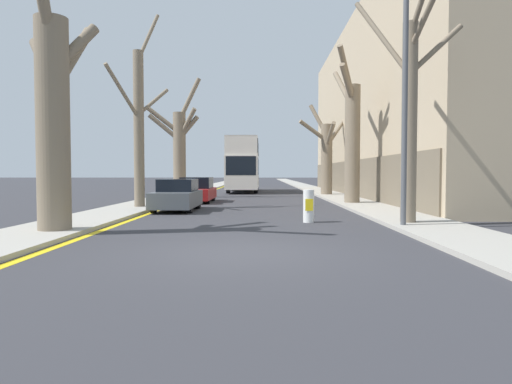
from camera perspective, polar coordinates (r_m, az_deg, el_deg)
ground_plane at (r=9.53m, az=-2.18°, el=-7.57°), size 300.00×300.00×0.00m
sidewalk_left at (r=59.69m, az=-4.97°, el=0.87°), size 2.39×120.00×0.12m
sidewalk_right at (r=59.61m, az=5.57°, el=0.87°), size 2.39×120.00×0.12m
building_facade_right at (r=35.14m, az=19.60°, el=9.80°), size 10.08×35.15×12.54m
kerb_line_stripe at (r=59.57m, az=-3.66°, el=0.82°), size 0.24×120.00×0.01m
street_tree_left_0 at (r=13.52m, az=-23.99°, el=9.36°), size 2.21×3.76×8.16m
street_tree_left_1 at (r=21.54m, az=-14.42°, el=8.24°), size 2.09×3.30×9.13m
street_tree_left_2 at (r=30.94m, az=-9.58°, el=5.53°), size 3.67×1.29×7.96m
street_tree_right_0 at (r=15.05m, az=18.71°, el=10.16°), size 3.00×3.59×9.08m
street_tree_right_1 at (r=24.20m, az=11.83°, el=6.90°), size 1.55×4.71×7.79m
street_tree_right_2 at (r=33.26m, az=8.80°, el=4.76°), size 3.94×4.91×6.64m
double_decker_bus at (r=39.65m, az=-1.57°, el=3.73°), size 2.58×10.24×4.53m
parked_car_0 at (r=20.21m, az=-9.80°, el=-0.45°), size 1.70×4.05×1.38m
parked_car_1 at (r=26.00m, az=-7.43°, el=0.21°), size 1.83×4.42×1.40m
lamp_post at (r=14.30m, az=17.76°, el=13.51°), size 1.40×0.20×7.94m
traffic_bollard at (r=15.27m, az=6.60°, el=-1.76°), size 0.37×0.38×1.09m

